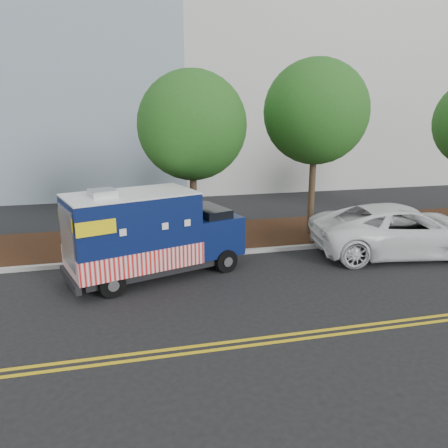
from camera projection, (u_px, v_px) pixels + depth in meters
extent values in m
plane|color=black|center=(183.00, 273.00, 13.91)|extent=(120.00, 120.00, 0.00)
cube|color=#9E9E99|center=(177.00, 257.00, 15.20)|extent=(120.00, 0.18, 0.15)
cube|color=black|center=(170.00, 240.00, 17.18)|extent=(120.00, 4.00, 0.15)
cube|color=gold|center=(212.00, 344.00, 9.73)|extent=(120.00, 0.10, 0.01)
cube|color=gold|center=(214.00, 350.00, 9.49)|extent=(120.00, 0.10, 0.01)
cylinder|color=#38281C|center=(194.00, 201.00, 16.16)|extent=(0.26, 0.26, 3.52)
sphere|color=#1D4D15|center=(192.00, 125.00, 15.45)|extent=(3.88, 3.88, 3.88)
cylinder|color=#38281C|center=(312.00, 189.00, 17.41)|extent=(0.26, 0.26, 3.95)
sphere|color=#1D4D15|center=(316.00, 112.00, 16.64)|extent=(4.00, 4.00, 4.00)
cube|color=#473828|center=(104.00, 229.00, 14.52)|extent=(0.06, 0.06, 2.40)
cube|color=black|center=(158.00, 263.00, 13.71)|extent=(5.22, 3.12, 0.25)
cube|color=#0A1647|center=(132.00, 230.00, 13.00)|extent=(4.15, 3.07, 2.12)
cube|color=red|center=(133.00, 253.00, 13.19)|extent=(4.20, 3.13, 0.66)
cube|color=white|center=(130.00, 194.00, 12.72)|extent=(4.15, 3.07, 0.05)
cube|color=#B7B7BA|center=(103.00, 193.00, 12.29)|extent=(0.89, 0.89, 0.19)
cube|color=#0A1647|center=(209.00, 232.00, 14.46)|extent=(2.10, 2.29, 1.24)
cube|color=black|center=(208.00, 215.00, 14.28)|extent=(1.37, 1.91, 0.57)
cube|color=black|center=(230.00, 241.00, 14.97)|extent=(0.61, 1.70, 0.26)
cube|color=black|center=(70.00, 279.00, 12.36)|extent=(0.76, 1.94, 0.25)
cube|color=#B7B7BA|center=(67.00, 238.00, 12.05)|extent=(0.52, 1.52, 1.68)
cube|color=#B7B7BA|center=(129.00, 220.00, 13.99)|extent=(1.52, 0.52, 0.97)
cube|color=yellow|center=(96.00, 228.00, 11.34)|extent=(1.01, 0.34, 0.40)
cube|color=yellow|center=(77.00, 212.00, 13.08)|extent=(1.01, 0.34, 0.40)
cylinder|color=black|center=(226.00, 261.00, 13.95)|extent=(0.78, 0.46, 0.74)
cylinder|color=black|center=(199.00, 246.00, 15.43)|extent=(0.78, 0.46, 0.74)
cylinder|color=black|center=(112.00, 284.00, 12.09)|extent=(0.78, 0.46, 0.74)
cylinder|color=black|center=(94.00, 265.00, 13.57)|extent=(0.78, 0.46, 0.74)
imported|color=white|center=(403.00, 230.00, 15.53)|extent=(6.74, 3.86, 1.77)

